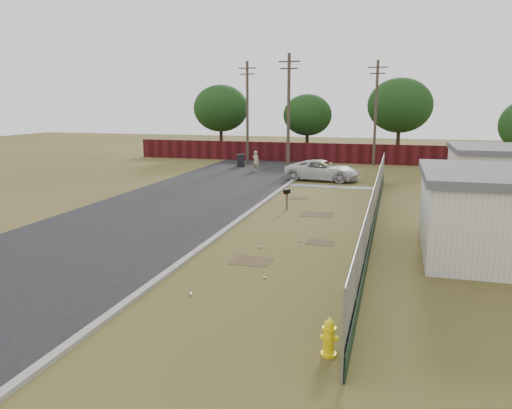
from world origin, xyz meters
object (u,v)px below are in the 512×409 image
(pedestrian, at_px, (256,161))
(trash_bin, at_px, (241,160))
(mailbox, at_px, (287,193))
(pickup_truck, at_px, (323,170))
(fire_hydrant, at_px, (329,338))

(pedestrian, xyz_separation_m, trash_bin, (-2.06, 2.42, -0.27))
(mailbox, height_order, pickup_truck, pickup_truck)
(mailbox, xyz_separation_m, trash_bin, (-7.66, 16.46, -0.32))
(fire_hydrant, bearing_deg, mailbox, 105.71)
(pedestrian, height_order, trash_bin, pedestrian)
(mailbox, relative_size, pedestrian, 0.67)
(trash_bin, bearing_deg, pedestrian, -49.64)
(pedestrian, bearing_deg, trash_bin, -28.83)
(mailbox, bearing_deg, trash_bin, 114.97)
(pickup_truck, xyz_separation_m, trash_bin, (-7.98, 5.95, -0.17))
(fire_hydrant, xyz_separation_m, pickup_truck, (-3.78, 25.11, 0.32))
(pedestrian, bearing_deg, pickup_truck, 170.06)
(mailbox, distance_m, trash_bin, 18.16)
(trash_bin, bearing_deg, pickup_truck, -36.68)
(mailbox, relative_size, pickup_truck, 0.21)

